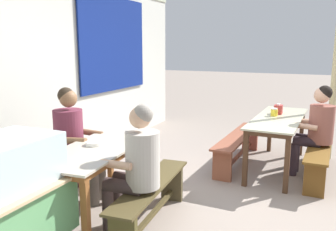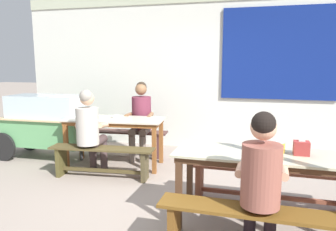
# 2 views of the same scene
# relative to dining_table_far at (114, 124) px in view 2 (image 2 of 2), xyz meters

# --- Properties ---
(ground_plane) EXTENTS (40.00, 40.00, 0.00)m
(ground_plane) POSITION_rel_dining_table_far_xyz_m (1.11, -1.11, -0.68)
(ground_plane) COLOR gray
(backdrop_wall) EXTENTS (7.18, 0.23, 2.93)m
(backdrop_wall) POSITION_rel_dining_table_far_xyz_m (1.16, 1.50, 0.85)
(backdrop_wall) COLOR silver
(backdrop_wall) RESTS_ON ground_plane
(dining_table_far) EXTENTS (1.61, 0.79, 0.77)m
(dining_table_far) POSITION_rel_dining_table_far_xyz_m (0.00, 0.00, 0.00)
(dining_table_far) COLOR #BEB49F
(dining_table_far) RESTS_ON ground_plane
(dining_table_near) EXTENTS (1.88, 0.67, 0.77)m
(dining_table_near) POSITION_rel_dining_table_far_xyz_m (2.30, -1.46, 0.01)
(dining_table_near) COLOR #B9B798
(dining_table_near) RESTS_ON ground_plane
(bench_far_back) EXTENTS (1.50, 0.43, 0.45)m
(bench_far_back) POSITION_rel_dining_table_far_xyz_m (-0.05, 0.57, -0.38)
(bench_far_back) COLOR #4B302B
(bench_far_back) RESTS_ON ground_plane
(bench_far_front) EXTENTS (1.52, 0.42, 0.45)m
(bench_far_front) POSITION_rel_dining_table_far_xyz_m (0.05, -0.57, -0.39)
(bench_far_front) COLOR #493E21
(bench_far_front) RESTS_ON ground_plane
(bench_near_back) EXTENTS (1.85, 0.34, 0.45)m
(bench_near_back) POSITION_rel_dining_table_far_xyz_m (2.31, -0.89, -0.37)
(bench_near_back) COLOR brown
(bench_near_back) RESTS_ON ground_plane
(bench_near_front) EXTENTS (1.88, 0.33, 0.45)m
(bench_near_front) POSITION_rel_dining_table_far_xyz_m (2.29, -2.03, -0.37)
(bench_near_front) COLOR brown
(bench_near_front) RESTS_ON ground_plane
(food_cart) EXTENTS (1.78, 0.75, 1.09)m
(food_cart) POSITION_rel_dining_table_far_xyz_m (-1.32, 0.10, -0.05)
(food_cart) COLOR #5DA063
(food_cart) RESTS_ON ground_plane
(person_near_front) EXTENTS (0.45, 0.53, 1.26)m
(person_near_front) POSITION_rel_dining_table_far_xyz_m (2.19, -1.97, 0.04)
(person_near_front) COLOR #2A1F26
(person_near_front) RESTS_ON ground_plane
(person_left_back_turned) EXTENTS (0.44, 0.55, 1.27)m
(person_left_back_turned) POSITION_rel_dining_table_far_xyz_m (-0.15, -0.52, 0.03)
(person_left_back_turned) COLOR #453535
(person_left_back_turned) RESTS_ON ground_plane
(person_center_facing) EXTENTS (0.48, 0.58, 1.32)m
(person_center_facing) POSITION_rel_dining_table_far_xyz_m (0.25, 0.53, 0.06)
(person_center_facing) COLOR #6B6057
(person_center_facing) RESTS_ON ground_plane
(tissue_box) EXTENTS (0.14, 0.11, 0.16)m
(tissue_box) POSITION_rel_dining_table_far_xyz_m (2.57, -1.42, 0.15)
(tissue_box) COLOR #9A302E
(tissue_box) RESTS_ON dining_table_near
(condiment_jar) EXTENTS (0.10, 0.10, 0.12)m
(condiment_jar) POSITION_rel_dining_table_far_xyz_m (2.37, -1.39, 0.14)
(condiment_jar) COLOR yellow
(condiment_jar) RESTS_ON dining_table_near
(soup_bowl) EXTENTS (0.18, 0.18, 0.04)m
(soup_bowl) POSITION_rel_dining_table_far_xyz_m (0.01, 0.07, 0.10)
(soup_bowl) COLOR silver
(soup_bowl) RESTS_ON dining_table_far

